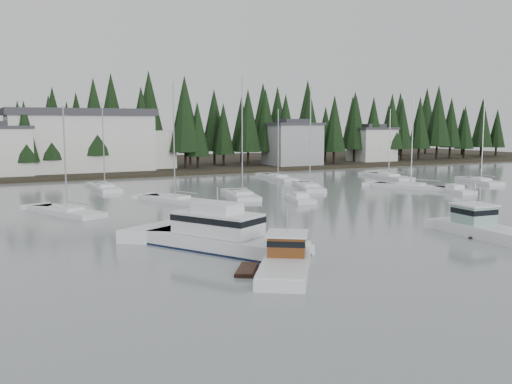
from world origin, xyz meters
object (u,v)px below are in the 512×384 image
Objects in this scene: lobster_boat_brown at (284,264)px; harbor_inn at (92,141)px; lobster_boat_teal at (485,230)px; cabin_cruiser_center at (222,239)px; runabout_1 at (301,200)px; sailboat_0 at (175,201)px; sailboat_7 at (278,179)px; sailboat_2 at (242,196)px; sailboat_6 at (310,188)px; house_east_a at (292,143)px; house_east_b at (372,143)px; house_west at (1,150)px; sailboat_8 at (105,189)px; sailboat_11 at (67,213)px; runabout_2 at (455,191)px; sailboat_9 at (481,182)px; sailboat_4 at (411,188)px; sailboat_1 at (389,178)px.

harbor_inn is at bearing 31.59° from lobster_boat_brown.
cabin_cruiser_center is at bearing 79.19° from lobster_boat_teal.
lobster_boat_brown reaches higher than runabout_1.
sailboat_0 is (0.27, -42.48, -5.70)m from harbor_inn.
sailboat_7 is at bearing 5.42° from lobster_boat_brown.
sailboat_7 is (14.98, 17.51, -0.03)m from sailboat_2.
sailboat_6 is (21.02, -38.49, -5.70)m from harbor_inn.
house_east_b is at bearing 5.19° from house_east_a.
lobster_boat_brown is (10.79, -71.28, -4.19)m from house_west.
sailboat_8 is (-24.98, 12.09, -0.01)m from sailboat_6.
sailboat_6 is (20.75, 3.99, -0.00)m from sailboat_0.
house_west is 0.78× the size of cabin_cruiser_center.
sailboat_11 is (-8.12, -19.50, -0.01)m from sailboat_8.
lobster_boat_teal reaches higher than runabout_2.
lobster_boat_brown is 1.25× the size of runabout_2.
house_east_a is 0.87× the size of sailboat_8.
sailboat_7 is 1.75× the size of runabout_2.
house_east_b is at bearing 0.75° from house_west.
sailboat_9 is (53.06, 23.56, -0.69)m from cabin_cruiser_center.
harbor_inn is 2.66× the size of sailboat_11.
sailboat_0 reaches higher than harbor_inn.
house_east_a is at bearing 7.20° from runabout_2.
sailboat_6 reaches higher than house_east_b.
sailboat_8 is 1.10× the size of sailboat_11.
sailboat_4 reaches higher than sailboat_9.
harbor_inn reaches higher than house_east_a.
house_east_a is 0.71× the size of sailboat_2.
lobster_boat_brown is 57.21m from sailboat_7.
sailboat_1 reaches higher than house_east_b.
runabout_2 is at bearing -117.89° from house_east_b.
sailboat_8 is (-12.84, 15.91, -0.03)m from sailboat_2.
harbor_inn is 74.93m from lobster_boat_brown.
sailboat_1 reaches higher than lobster_boat_brown.
house_east_a reaches higher than lobster_boat_teal.
harbor_inn is 51.88m from sailboat_1.
sailboat_1 is 20.90m from sailboat_6.
lobster_boat_brown is (-4.26, -74.62, -5.31)m from harbor_inn.
sailboat_2 reaches higher than house_east_b.
house_west is at bearing -19.54° from cabin_cruiser_center.
sailboat_0 is 1.20× the size of sailboat_7.
sailboat_11 is (-6.99, 21.54, -0.71)m from cabin_cruiser_center.
sailboat_7 is at bearing -85.68° from sailboat_8.
house_east_b reaches higher than runabout_1.
house_west is 0.64× the size of sailboat_2.
sailboat_8 reaches higher than runabout_2.
sailboat_0 is 21.13m from sailboat_6.
sailboat_8 is (-37.60, 18.02, -0.00)m from sailboat_4.
runabout_1 is (-27.63, -17.15, 0.08)m from sailboat_1.
lobster_boat_teal is at bearing -123.07° from house_east_b.
house_east_b reaches higher than lobster_boat_teal.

